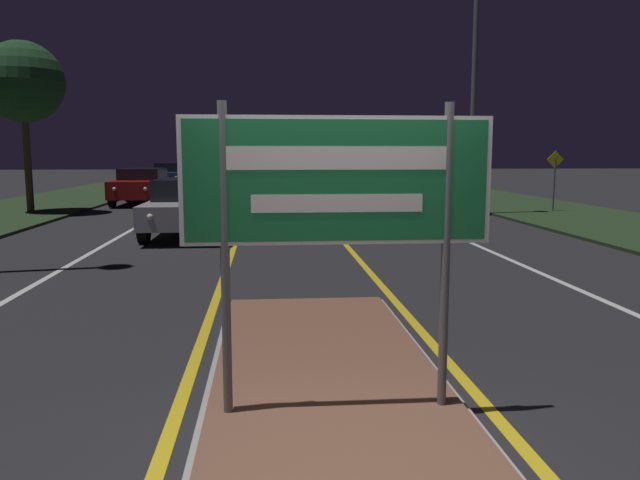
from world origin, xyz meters
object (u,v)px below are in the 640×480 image
at_px(car_approaching_1, 142,185).
at_px(streetlight_right_near, 476,29).
at_px(car_receding_3, 309,170).
at_px(car_approaching_2, 171,175).
at_px(car_receding_0, 383,200).
at_px(highway_sign, 337,194).
at_px(car_receding_1, 352,187).
at_px(car_receding_2, 325,178).
at_px(car_approaching_0, 190,205).
at_px(warning_sign, 555,175).

bearing_deg(car_approaching_1, streetlight_right_near, -26.79).
relative_size(car_receding_3, car_approaching_2, 0.98).
xyz_separation_m(streetlight_right_near, car_receding_0, (-3.51, -3.03, -5.25)).
bearing_deg(highway_sign, car_approaching_2, 100.58).
height_order(car_receding_1, car_receding_2, car_receding_2).
xyz_separation_m(car_receding_3, car_approaching_0, (-5.22, -31.71, -0.05)).
relative_size(streetlight_right_near, car_receding_2, 2.42).
xyz_separation_m(car_receding_1, car_receding_2, (-0.18, 9.70, -0.00)).
bearing_deg(car_approaching_2, car_receding_2, -16.29).
bearing_deg(highway_sign, car_receding_2, 84.85).
height_order(highway_sign, car_receding_2, highway_sign).
height_order(highway_sign, car_approaching_0, highway_sign).
height_order(car_receding_2, car_receding_3, car_receding_3).
xyz_separation_m(car_receding_0, car_receding_1, (0.13, 7.33, -0.03)).
relative_size(car_approaching_0, warning_sign, 2.28).
height_order(car_receding_2, warning_sign, warning_sign).
bearing_deg(car_receding_2, car_approaching_0, -105.83).
bearing_deg(car_receding_0, car_approaching_0, -168.08).
height_order(car_receding_3, warning_sign, warning_sign).
bearing_deg(car_receding_3, car_receding_0, -90.05).
relative_size(highway_sign, streetlight_right_near, 0.24).
xyz_separation_m(car_receding_0, car_approaching_0, (-5.19, -1.10, 0.00)).
bearing_deg(car_receding_2, car_receding_1, -88.93).
bearing_deg(car_receding_0, car_receding_1, 88.98).
distance_m(car_receding_0, car_approaching_2, 21.43).
distance_m(car_approaching_1, car_approaching_2, 10.56).
height_order(car_approaching_2, warning_sign, warning_sign).
height_order(car_receding_0, warning_sign, warning_sign).
height_order(highway_sign, car_approaching_1, highway_sign).
bearing_deg(car_approaching_1, car_approaching_2, 92.08).
height_order(car_receding_1, warning_sign, warning_sign).
bearing_deg(car_approaching_1, car_receding_3, 68.83).
bearing_deg(car_approaching_2, streetlight_right_near, -53.52).
bearing_deg(highway_sign, car_receding_0, 77.80).
xyz_separation_m(car_receding_1, car_approaching_0, (-5.32, -8.43, 0.03)).
bearing_deg(streetlight_right_near, highway_sign, -111.74).
distance_m(car_approaching_0, car_approaching_2, 20.96).
relative_size(streetlight_right_near, car_approaching_1, 2.12).
height_order(car_approaching_0, warning_sign, warning_sign).
bearing_deg(car_approaching_0, car_receding_2, 74.17).
bearing_deg(car_receding_0, car_receding_3, 89.95).
bearing_deg(car_approaching_0, car_approaching_2, 99.71).
xyz_separation_m(highway_sign, streetlight_right_near, (6.23, 15.62, 4.24)).
xyz_separation_m(streetlight_right_near, car_receding_2, (-3.56, 14.01, -5.27)).
bearing_deg(car_receding_2, highway_sign, -95.15).
distance_m(car_approaching_1, warning_sign, 15.96).
bearing_deg(car_receding_0, highway_sign, -102.20).
distance_m(car_receding_2, car_approaching_0, 18.84).
xyz_separation_m(car_receding_1, car_approaching_1, (-8.47, 1.68, 0.04)).
relative_size(car_receding_2, car_approaching_0, 0.87).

